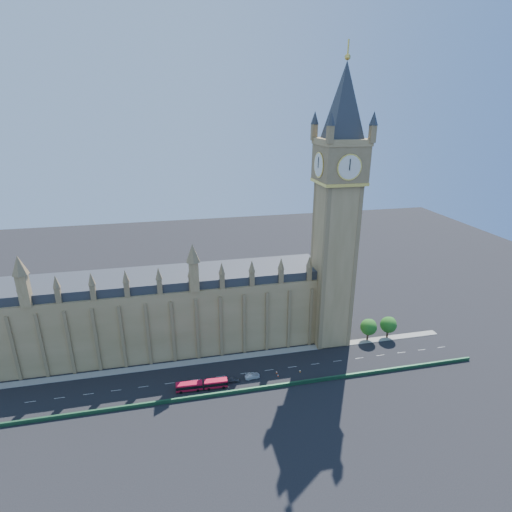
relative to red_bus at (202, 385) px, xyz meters
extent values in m
plane|color=black|center=(10.35, 4.81, -1.40)|extent=(400.00, 400.00, 0.00)
cube|color=olive|center=(-14.65, 26.81, 11.10)|extent=(120.00, 20.00, 25.00)
cube|color=#2D3035|center=(-14.65, 26.81, 25.10)|extent=(120.00, 18.00, 3.00)
cube|color=olive|center=(48.35, 18.81, 27.60)|extent=(12.00, 12.00, 58.00)
cube|color=olive|center=(48.35, 18.81, 62.60)|extent=(14.00, 14.00, 12.00)
cylinder|color=silver|center=(48.35, 11.66, 62.60)|extent=(7.20, 0.30, 7.20)
cube|color=olive|center=(48.35, 18.81, 69.60)|extent=(14.50, 14.50, 2.00)
pyramid|color=#2D3035|center=(48.35, 18.81, 92.60)|extent=(20.59, 20.59, 22.00)
sphere|color=#F2C64C|center=(48.35, 18.81, 93.40)|extent=(1.80, 1.80, 1.80)
cube|color=#1E4C2D|center=(10.35, -4.19, -0.80)|extent=(160.00, 0.60, 1.20)
cube|color=gray|center=(10.35, 14.31, -1.32)|extent=(160.00, 3.00, 0.16)
cylinder|color=#382619|center=(62.35, 14.81, 0.60)|extent=(0.70, 0.70, 4.00)
sphere|color=#195516|center=(62.35, 14.81, 4.10)|extent=(6.00, 6.00, 6.00)
sphere|color=#195516|center=(63.15, 15.11, 4.70)|extent=(4.38, 4.38, 4.38)
cylinder|color=#382619|center=(70.35, 14.81, 0.60)|extent=(0.70, 0.70, 4.00)
sphere|color=#195516|center=(70.35, 14.81, 4.10)|extent=(6.00, 6.00, 6.00)
sphere|color=#195516|center=(71.15, 15.11, 4.70)|extent=(4.38, 4.38, 4.38)
cube|color=red|center=(-3.79, 0.14, -0.07)|extent=(8.04, 2.51, 2.66)
cube|color=red|center=(4.26, -0.16, -0.07)|extent=(7.16, 2.48, 2.66)
cube|color=black|center=(-3.79, 0.14, 0.25)|extent=(8.10, 2.56, 1.01)
cube|color=black|center=(4.26, -0.16, 0.25)|extent=(7.21, 2.53, 1.01)
cylinder|color=black|center=(0.01, 0.00, -0.20)|extent=(0.81, 2.15, 2.12)
cylinder|color=black|center=(-6.38, -0.87, -0.96)|extent=(0.89, 0.30, 0.89)
cylinder|color=black|center=(-6.30, 1.34, -0.96)|extent=(0.89, 0.30, 0.89)
cylinder|color=black|center=(-1.29, -1.06, -0.96)|extent=(0.89, 0.30, 0.89)
cylinder|color=black|center=(-1.20, 1.15, -0.96)|extent=(0.89, 0.30, 0.89)
cylinder|color=black|center=(1.95, -1.18, -0.96)|extent=(0.89, 0.30, 0.89)
cylinder|color=black|center=(2.03, 1.03, -0.96)|extent=(0.89, 0.30, 0.89)
cylinder|color=black|center=(6.48, -1.35, -0.96)|extent=(0.89, 0.30, 0.89)
cylinder|color=black|center=(6.56, 0.86, -0.96)|extent=(0.89, 0.30, 0.89)
imported|color=#44464C|center=(9.71, 1.45, -0.66)|extent=(4.51, 2.18, 1.48)
imported|color=#9D9FA4|center=(16.03, 1.71, -0.65)|extent=(4.66, 1.98, 1.49)
imported|color=white|center=(16.35, 2.61, -0.75)|extent=(4.63, 2.24, 1.30)
cube|color=black|center=(24.35, 2.79, -1.38)|extent=(0.43, 0.43, 0.04)
cone|color=orange|center=(24.35, 2.79, -1.06)|extent=(0.48, 0.48, 0.68)
cylinder|color=white|center=(24.35, 2.79, -0.96)|extent=(0.33, 0.33, 0.12)
cube|color=black|center=(31.98, 1.71, -1.38)|extent=(0.48, 0.48, 0.04)
cone|color=orange|center=(31.98, 1.71, -1.01)|extent=(0.53, 0.53, 0.78)
cylinder|color=white|center=(31.98, 1.71, -0.90)|extent=(0.38, 0.38, 0.13)
cube|color=black|center=(24.35, 2.59, -1.38)|extent=(0.43, 0.43, 0.04)
cone|color=#EA500C|center=(24.35, 2.59, -1.04)|extent=(0.48, 0.48, 0.71)
cylinder|color=white|center=(24.35, 2.59, -0.94)|extent=(0.35, 0.35, 0.12)
cube|color=black|center=(24.35, 0.98, -1.38)|extent=(0.53, 0.53, 0.04)
cone|color=#FF350D|center=(24.35, 0.98, -1.03)|extent=(0.58, 0.58, 0.73)
cylinder|color=white|center=(24.35, 0.98, -0.93)|extent=(0.35, 0.35, 0.13)
camera|label=1|loc=(-5.06, -101.88, 78.74)|focal=28.00mm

